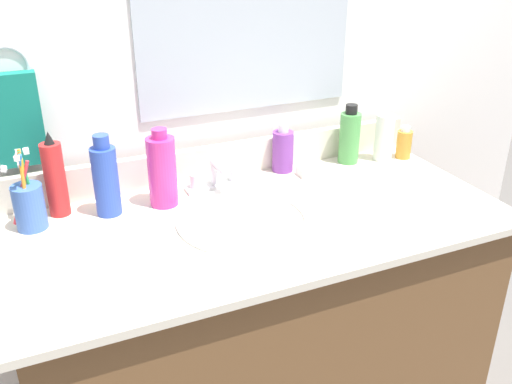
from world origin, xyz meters
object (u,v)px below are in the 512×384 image
Objects in this scene: faucet at (216,179)px; bottle_spray_red at (55,178)px; bottle_lotion_white at (384,136)px; soap_bar at (309,171)px; bottle_toner_green at (350,137)px; bottle_soap_pink at (162,171)px; bottle_cream_purple at (283,150)px; bottle_shampoo_blue at (106,179)px; cup_blue_plastic at (29,204)px; bottle_oil_amber at (404,143)px; hand_towel at (17,120)px.

faucet is 0.40m from bottle_spray_red.
bottle_lotion_white reaches higher than soap_bar.
bottle_soap_pink is at bearing -174.96° from bottle_toner_green.
soap_bar is (0.05, -0.06, -0.05)m from bottle_cream_purple.
faucet is 0.81× the size of bottle_soap_pink.
bottle_shampoo_blue reaches higher than cup_blue_plastic.
bottle_toner_green is at bearing 167.38° from bottle_oil_amber.
bottle_lotion_white is at bearing -1.56° from bottle_spray_red.
bottle_lotion_white is (0.91, -0.02, -0.02)m from bottle_spray_red.
bottle_oil_amber is at bearing 0.48° from bottle_shampoo_blue.
bottle_toner_green is (0.20, -0.02, 0.02)m from bottle_cream_purple.
bottle_soap_pink is at bearing -177.85° from bottle_lotion_white.
bottle_cream_purple is at bearing 5.62° from cup_blue_plastic.
bottle_toner_green is 0.88m from cup_blue_plastic.
bottle_spray_red is at bearing -180.00° from bottle_toner_green.
soap_bar is at bearing 179.98° from bottle_oil_amber.
bottle_toner_green is at bearing 5.04° from bottle_soap_pink.
cup_blue_plastic reaches higher than bottle_cream_purple.
bottle_soap_pink is at bearing -168.99° from bottle_cream_purple.
bottle_oil_amber is (0.37, -0.06, -0.02)m from bottle_cream_purple.
bottle_lotion_white is at bearing -8.47° from bottle_cream_purple.
bottle_lotion_white is at bearing 2.86° from soap_bar.
bottle_cream_purple is at bearing -5.04° from hand_towel.
hand_towel is 3.44× the size of soap_bar.
hand_towel reaches higher than faucet.
bottle_soap_pink is (-0.36, -0.07, 0.03)m from bottle_cream_purple.
cup_blue_plastic reaches higher than soap_bar.
bottle_spray_red reaches higher than faucet.
cup_blue_plastic is at bearing -179.36° from soap_bar.
bottle_shampoo_blue is at bearing -179.52° from bottle_oil_amber.
bottle_cream_purple is at bearing 7.50° from bottle_shampoo_blue.
faucet is 1.02× the size of bottle_lotion_white.
hand_towel is 1.59× the size of bottle_cream_purple.
faucet is at bearing 175.81° from soap_bar.
bottle_cream_purple is (-0.31, 0.05, -0.01)m from bottle_lotion_white.
bottle_spray_red reaches higher than bottle_lotion_white.
bottle_oil_amber is at bearing -6.44° from hand_towel.
hand_towel is at bearing 173.87° from bottle_lotion_white.
hand_towel reaches higher than bottle_soap_pink.
bottle_shampoo_blue is 0.50m from bottle_cream_purple.
hand_towel reaches higher than soap_bar.
bottle_soap_pink is at bearing -23.24° from hand_towel.
bottle_cream_purple is at bearing 171.53° from bottle_lotion_white.
bottle_oil_amber is 0.50× the size of cup_blue_plastic.
hand_towel reaches higher than bottle_spray_red.
bottle_lotion_white is 0.80× the size of bottle_soap_pink.
bottle_shampoo_blue reaches higher than bottle_lotion_white.
bottle_spray_red is at bearing 168.42° from bottle_soap_pink.
bottle_cream_purple is at bearing 1.96° from bottle_spray_red.
hand_towel is 0.20m from cup_blue_plastic.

